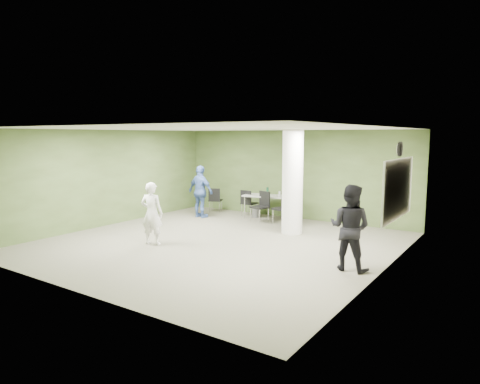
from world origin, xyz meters
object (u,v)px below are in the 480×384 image
Objects in this scene: folding_table at (269,197)px; man_blue at (201,192)px; man_black at (350,228)px; woman_white at (152,213)px; chair_back_left at (215,198)px.

man_blue is at bearing -162.02° from folding_table.
man_black is at bearing -53.62° from folding_table.
man_blue reaches higher than woman_white.
folding_table is at bearing -117.32° from woman_white.
woman_white is 0.90× the size of man_black.
man_blue is at bearing 77.07° from chair_back_left.
man_black is at bearing 171.03° from woman_white.
man_blue is (-1.20, 3.34, 0.08)m from woman_white.
woman_white is 3.55m from man_blue.
chair_back_left is 4.56m from woman_white.
chair_back_left is at bearing -29.86° from man_black.
man_blue is at bearing -23.02° from man_black.
chair_back_left is (-2.10, -0.06, -0.21)m from folding_table.
man_black reaches higher than man_blue.
folding_table is 1.10× the size of woman_white.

